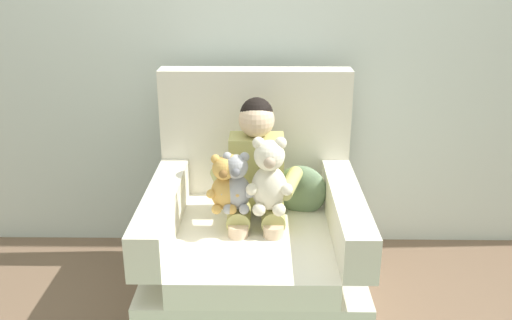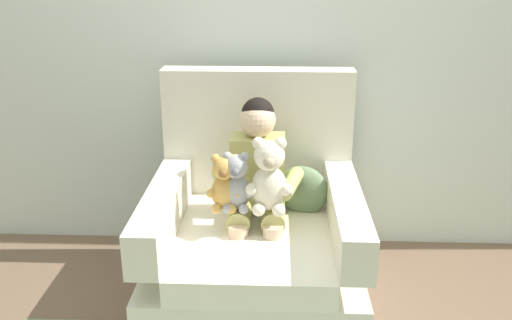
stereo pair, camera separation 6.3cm
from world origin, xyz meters
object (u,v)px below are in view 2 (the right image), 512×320
(seated_child, at_px, (257,177))
(throw_pillow, at_px, (302,191))
(plush_honey, at_px, (224,184))
(plush_cream, at_px, (269,177))
(armchair, at_px, (255,238))
(plush_grey, at_px, (236,183))

(seated_child, bearing_deg, throw_pillow, 31.56)
(plush_honey, xyz_separation_m, plush_cream, (0.20, -0.00, 0.04))
(plush_cream, relative_size, throw_pillow, 1.36)
(armchair, height_order, plush_cream, armchair)
(plush_honey, xyz_separation_m, throw_pillow, (0.36, 0.25, -0.13))
(seated_child, xyz_separation_m, plush_honey, (-0.14, -0.15, 0.02))
(plush_honey, bearing_deg, armchair, 50.99)
(plush_grey, bearing_deg, armchair, 47.40)
(plush_grey, height_order, throw_pillow, plush_grey)
(plush_honey, relative_size, plush_cream, 0.76)
(seated_child, relative_size, plush_honey, 3.06)
(plush_honey, distance_m, plush_grey, 0.05)
(armchair, distance_m, plush_grey, 0.37)
(plush_honey, height_order, plush_cream, plush_cream)
(seated_child, bearing_deg, plush_honey, -126.72)
(plush_cream, xyz_separation_m, throw_pillow, (0.16, 0.25, -0.17))
(seated_child, xyz_separation_m, plush_grey, (-0.09, -0.15, 0.03))
(armchair, xyz_separation_m, plush_cream, (0.07, -0.12, 0.37))
(seated_child, relative_size, plush_grey, 2.95)
(throw_pillow, bearing_deg, plush_honey, -145.52)
(throw_pillow, bearing_deg, plush_cream, -122.72)
(plush_cream, xyz_separation_m, plush_grey, (-0.15, 0.01, -0.03))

